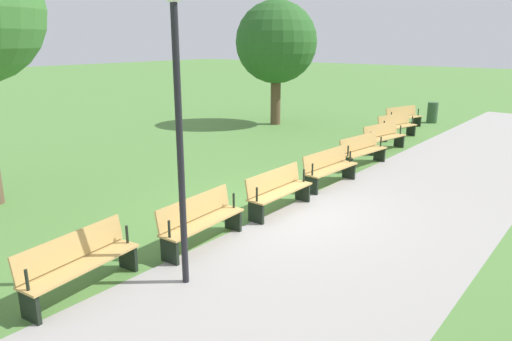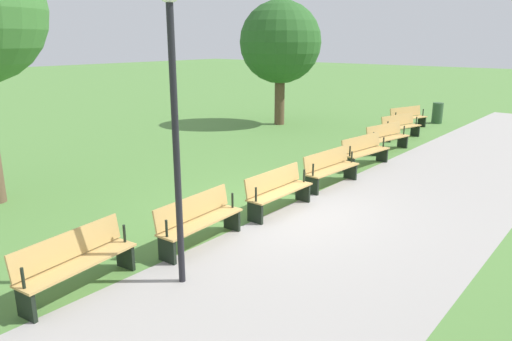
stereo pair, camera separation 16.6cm
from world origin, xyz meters
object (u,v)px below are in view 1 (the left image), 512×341
(bench_4, at_px, (329,167))
(tree_0, at_px, (276,43))
(bench_1, at_px, (396,126))
(bench_6, at_px, (201,220))
(trash_bin, at_px, (432,113))
(bench_2, at_px, (383,137))
(bench_3, at_px, (362,150))
(lamp_post, at_px, (177,84))
(bench_7, at_px, (79,262))
(bench_5, at_px, (278,190))
(bench_0, at_px, (403,117))

(bench_4, xyz_separation_m, tree_0, (-6.49, -6.42, 3.01))
(bench_1, relative_size, tree_0, 0.37)
(bench_1, height_order, bench_6, same)
(bench_6, distance_m, trash_bin, 15.83)
(bench_1, distance_m, bench_2, 2.31)
(bench_3, distance_m, lamp_post, 8.52)
(bench_1, xyz_separation_m, lamp_post, (12.61, 1.83, 2.55))
(bench_6, xyz_separation_m, tree_0, (-11.11, -6.42, 3.01))
(bench_1, height_order, lamp_post, lamp_post)
(bench_1, distance_m, bench_7, 13.79)
(bench_6, bearing_deg, lamp_post, 31.50)
(bench_5, bearing_deg, trash_bin, -174.95)
(bench_6, xyz_separation_m, bench_7, (2.30, -0.21, 0.00))
(bench_3, bearing_deg, bench_0, -161.13)
(bench_4, relative_size, bench_5, 1.01)
(tree_0, height_order, lamp_post, tree_0)
(bench_6, height_order, bench_7, same)
(bench_5, height_order, tree_0, tree_0)
(bench_1, height_order, tree_0, tree_0)
(bench_5, bearing_deg, bench_2, -174.86)
(lamp_post, bearing_deg, bench_3, -172.89)
(bench_3, height_order, bench_7, same)
(bench_2, bearing_deg, lamp_post, 17.75)
(bench_3, xyz_separation_m, bench_6, (6.92, 0.21, 0.00))
(bench_2, height_order, bench_3, same)
(lamp_post, bearing_deg, trash_bin, -173.52)
(bench_4, distance_m, lamp_post, 6.35)
(bench_6, relative_size, tree_0, 0.36)
(bench_1, height_order, bench_7, same)
(trash_bin, bearing_deg, bench_1, 1.21)
(bench_7, bearing_deg, tree_0, -162.01)
(lamp_post, bearing_deg, bench_6, -145.06)
(bench_1, height_order, bench_2, same)
(bench_2, bearing_deg, bench_6, 13.74)
(bench_3, bearing_deg, bench_2, -164.55)
(bench_0, relative_size, bench_7, 1.01)
(bench_5, bearing_deg, bench_1, -173.15)
(bench_3, distance_m, trash_bin, 8.91)
(tree_0, bearing_deg, bench_0, 118.37)
(tree_0, bearing_deg, bench_2, 72.02)
(bench_0, height_order, bench_6, same)
(bench_0, relative_size, bench_3, 1.01)
(bench_1, height_order, bench_5, same)
(bench_1, xyz_separation_m, bench_7, (13.76, 0.82, 0.00))
(bench_1, xyz_separation_m, trash_bin, (-4.32, -0.09, -0.02))
(tree_0, bearing_deg, bench_1, 93.75)
(bench_7, xyz_separation_m, lamp_post, (-1.16, 1.01, 2.55))
(tree_0, bearing_deg, bench_7, 24.87)
(bench_2, xyz_separation_m, lamp_post, (10.35, 1.35, 2.55))
(tree_0, bearing_deg, lamp_post, 30.52)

